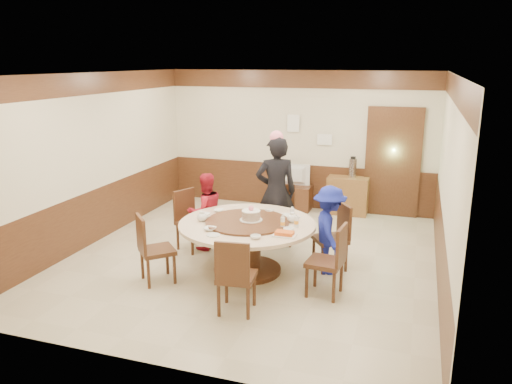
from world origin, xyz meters
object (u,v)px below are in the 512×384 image
(shrimp_platter, at_px, (284,234))
(tv_stand, at_px, (291,197))
(television, at_px, (291,175))
(side_cabinet, at_px, (347,196))
(person_standing, at_px, (276,192))
(thermos, at_px, (353,168))
(birthday_cake, at_px, (251,215))
(person_blue, at_px, (329,230))
(person_red, at_px, (206,211))
(banquet_table, at_px, (247,237))

(shrimp_platter, height_order, tv_stand, shrimp_platter)
(tv_stand, distance_m, television, 0.47)
(shrimp_platter, distance_m, television, 3.74)
(side_cabinet, bearing_deg, person_standing, -112.39)
(person_standing, relative_size, thermos, 4.81)
(birthday_cake, bearing_deg, person_standing, 87.73)
(side_cabinet, bearing_deg, tv_stand, -178.52)
(tv_stand, bearing_deg, birthday_cake, -85.84)
(person_blue, relative_size, television, 1.71)
(person_blue, height_order, birthday_cake, person_blue)
(person_red, bearing_deg, television, -152.64)
(person_standing, bearing_deg, person_blue, 117.31)
(person_blue, distance_m, thermos, 2.97)
(person_red, height_order, tv_stand, person_red)
(person_standing, relative_size, person_red, 1.45)
(person_standing, bearing_deg, banquet_table, 61.60)
(shrimp_platter, xyz_separation_m, tv_stand, (-0.84, 3.65, -0.53))
(shrimp_platter, xyz_separation_m, side_cabinet, (0.32, 3.68, -0.40))
(tv_stand, bearing_deg, television, 0.00)
(person_red, distance_m, side_cabinet, 3.26)
(banquet_table, relative_size, television, 2.60)
(thermos, bearing_deg, person_red, -127.03)
(birthday_cake, relative_size, side_cabinet, 0.41)
(person_standing, height_order, person_blue, person_standing)
(person_red, relative_size, birthday_cake, 3.87)
(shrimp_platter, bearing_deg, tv_stand, 102.95)
(person_blue, xyz_separation_m, birthday_cake, (-1.07, -0.31, 0.21))
(person_red, height_order, birthday_cake, person_red)
(person_standing, bearing_deg, tv_stand, -106.37)
(person_standing, height_order, birthday_cake, person_standing)
(person_red, xyz_separation_m, tv_stand, (0.75, 2.60, -0.38))
(person_blue, xyz_separation_m, television, (-1.31, 2.93, 0.07))
(tv_stand, height_order, side_cabinet, side_cabinet)
(person_standing, distance_m, shrimp_platter, 1.65)
(person_red, xyz_separation_m, shrimp_platter, (1.59, -1.04, 0.15))
(person_red, xyz_separation_m, thermos, (1.99, 2.63, 0.31))
(person_red, bearing_deg, birthday_cake, 100.84)
(person_blue, distance_m, side_cabinet, 2.97)
(person_blue, bearing_deg, banquet_table, 85.75)
(shrimp_platter, bearing_deg, birthday_cake, 145.71)
(birthday_cake, xyz_separation_m, thermos, (1.00, 3.27, 0.09))
(person_standing, height_order, person_red, person_standing)
(person_standing, xyz_separation_m, person_blue, (1.03, -0.82, -0.27))
(banquet_table, xyz_separation_m, television, (-0.19, 3.27, 0.18))
(shrimp_platter, bearing_deg, thermos, 83.86)
(person_red, distance_m, person_blue, 2.09)
(person_standing, bearing_deg, birthday_cake, 63.76)
(thermos, bearing_deg, shrimp_platter, -96.14)
(tv_stand, height_order, television, television)
(person_blue, bearing_deg, thermos, -19.87)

